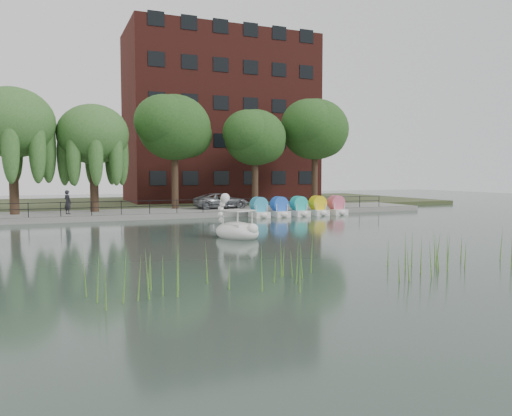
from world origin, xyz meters
TOP-DOWN VIEW (x-y plane):
  - ground_plane at (0.00, 0.00)m, footprint 120.00×120.00m
  - promenade at (0.00, 16.00)m, footprint 40.00×6.00m
  - kerb at (0.00, 13.05)m, footprint 40.00×0.25m
  - land_strip at (0.00, 30.00)m, footprint 60.00×22.00m
  - railing at (0.00, 13.25)m, footprint 32.00×0.05m
  - apartment_building at (7.00, 29.97)m, footprint 20.00×10.07m
  - willow_left at (-13.00, 16.50)m, footprint 5.88×5.88m
  - willow_mid at (-7.50, 17.00)m, footprint 5.32×5.32m
  - broadleaf_center at (-1.00, 18.00)m, footprint 6.00×6.00m
  - broadleaf_right at (6.00, 17.50)m, footprint 5.40×5.40m
  - broadleaf_far at (12.50, 18.50)m, footprint 6.30×6.30m
  - minivan at (2.59, 16.59)m, footprint 2.51×5.30m
  - bicycle at (6.11, 14.50)m, footprint 0.92×1.80m
  - pedestrian at (-9.48, 15.27)m, footprint 0.81×0.86m
  - swan_boat at (-1.79, 1.14)m, footprint 2.62×3.15m
  - pedal_boat_row at (7.41, 11.86)m, footprint 7.95×1.70m
  - reed_bank at (2.00, -9.50)m, footprint 24.00×2.40m

SIDE VIEW (x-z plane):
  - ground_plane at x=0.00m, z-range 0.00..0.00m
  - land_strip at x=0.00m, z-range 0.00..0.36m
  - promenade at x=0.00m, z-range 0.00..0.40m
  - kerb at x=0.00m, z-range 0.00..0.40m
  - swan_boat at x=-1.79m, z-range -0.64..1.64m
  - reed_bank at x=2.00m, z-range 0.00..1.20m
  - pedal_boat_row at x=7.41m, z-range -0.09..1.31m
  - bicycle at x=6.11m, z-range 0.40..1.40m
  - minivan at x=2.59m, z-range 0.40..1.86m
  - railing at x=0.00m, z-range 0.65..1.65m
  - pedestrian at x=-9.48m, z-range 0.40..2.38m
  - willow_mid at x=-7.50m, z-range 2.17..10.32m
  - broadleaf_right at x=6.00m, z-range 2.22..10.55m
  - willow_left at x=-13.00m, z-range 2.37..11.38m
  - broadleaf_center at x=-1.00m, z-range 2.44..11.69m
  - broadleaf_far at x=12.50m, z-range 2.54..12.25m
  - apartment_building at x=7.00m, z-range 0.36..18.36m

